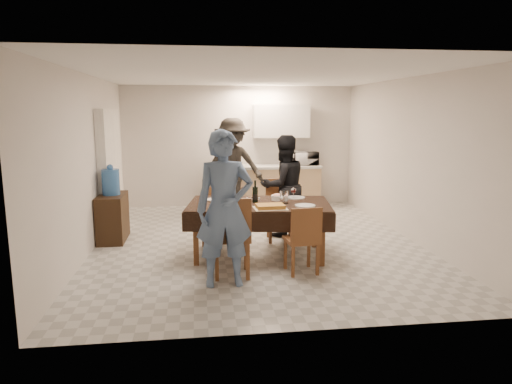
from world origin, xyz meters
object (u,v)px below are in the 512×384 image
Objects in this scene: wine_bottle at (255,191)px; water_jug at (111,182)px; dining_table at (259,205)px; water_pitcher at (284,197)px; microwave at (306,158)px; person_far at (283,186)px; savoury_tart at (270,206)px; person_kitchen at (233,166)px; console at (113,217)px; person_near at (225,209)px.

water_jug is at bearing 154.43° from wine_bottle.
dining_table is 6.64× the size of wine_bottle.
water_pitcher is (0.35, -0.05, 0.13)m from dining_table.
person_far is (-0.92, -2.29, -0.21)m from microwave.
dining_table is 4.88× the size of savoury_tart.
water_jug reaches higher than savoury_tart.
savoury_tart is at bearing -85.57° from person_kitchen.
console is 2.78m from person_near.
savoury_tart is at bearing -70.77° from wine_bottle.
water_pitcher is 1.35m from person_near.
microwave is (1.37, 3.72, 0.25)m from savoury_tart.
person_far is (0.45, 1.43, 0.04)m from savoury_tart.
person_kitchen is (2.08, 1.79, 0.01)m from water_jug.
person_near is (-0.65, -0.67, 0.13)m from savoury_tart.
water_pitcher is at bearing 60.72° from person_far.
person_near reaches higher than console.
person_kitchen is (-0.15, 2.89, 0.22)m from dining_table.
microwave is 0.28× the size of person_near.
microwave is at bearing -130.81° from person_far.
person_near reaches higher than person_far.
water_pitcher is (2.58, -1.14, 0.49)m from console.
microwave is at bearing 69.81° from savoury_tart.
microwave is (1.12, 3.39, 0.19)m from water_pitcher.
dining_table is 0.38m from water_pitcher.
person_near reaches higher than savoury_tart.
person_far is (0.20, 1.10, -0.03)m from water_pitcher.
savoury_tart is at bearing -32.29° from water_jug.
person_kitchen reaches higher than microwave.
person_near reaches higher than wine_bottle.
water_jug is 2.76m from savoury_tart.
microwave is at bearing 71.75° from water_pitcher.
water_jug is at bearing -139.25° from person_kitchen.
console is at bearing 147.71° from savoury_tart.
person_far is at bearing 70.53° from dining_table.
dining_table is 2.50m from water_jug.
person_near is 2.37m from person_far.
wine_bottle is at bearing 62.87° from person_near.
person_near is 3.96m from person_kitchen.
microwave reaches higher than dining_table.
console is 0.42× the size of person_kitchen.
person_near reaches higher than water_jug.
microwave is at bearing 15.52° from person_kitchen.
person_near is at bearing -114.44° from wine_bottle.
wine_bottle is 0.62× the size of microwave.
dining_table is at bearing 104.74° from savoury_tart.
person_far is at bearing 59.67° from person_near.
person_kitchen is (-0.50, 2.94, 0.10)m from water_pitcher.
savoury_tart is 0.94m from person_near.
savoury_tart is at bearing 53.56° from person_far.
person_kitchen is (-0.25, 3.27, 0.16)m from savoury_tart.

